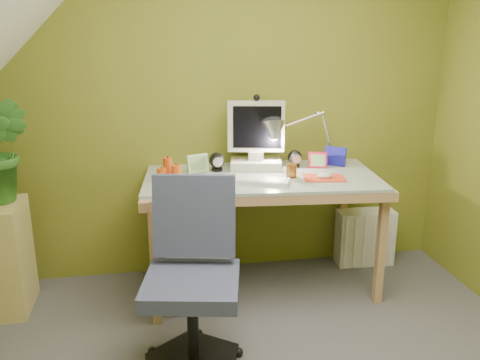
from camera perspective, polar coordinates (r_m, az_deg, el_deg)
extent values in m
cube|color=olive|center=(3.55, -1.68, 8.15)|extent=(3.20, 0.01, 2.40)
cube|color=white|center=(3.16, 1.52, -0.02)|extent=(0.46, 0.29, 0.02)
cube|color=red|center=(3.28, 9.42, 0.24)|extent=(0.28, 0.22, 0.01)
ellipsoid|color=silver|center=(3.28, 9.43, 0.47)|extent=(0.10, 0.07, 0.03)
cylinder|color=#8C4D14|center=(3.27, 5.79, 1.04)|extent=(0.08, 0.08, 0.09)
cube|color=#B91333|center=(3.52, 8.70, 2.25)|extent=(0.13, 0.06, 0.11)
cube|color=#161699|center=(3.60, 10.62, 2.65)|extent=(0.13, 0.11, 0.13)
cube|color=#9CBF83|center=(3.37, -4.76, 1.87)|extent=(0.14, 0.06, 0.12)
cube|color=tan|center=(3.52, -24.86, -7.91)|extent=(0.26, 0.40, 0.70)
cube|color=silver|center=(3.98, 13.83, -6.25)|extent=(0.43, 0.19, 0.42)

